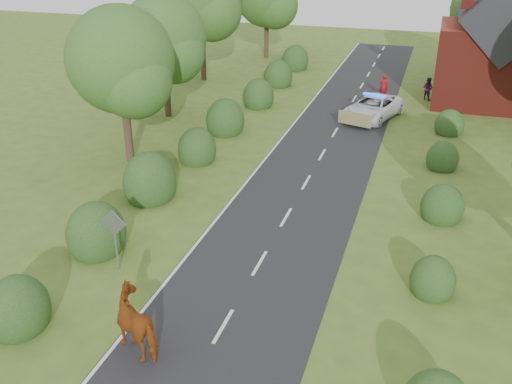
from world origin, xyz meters
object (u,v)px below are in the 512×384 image
(road_sign, at_px, (114,231))
(police_van, at_px, (373,107))
(pedestrian_red, at_px, (383,87))
(pedestrian_purple, at_px, (428,88))
(cow, at_px, (141,325))

(road_sign, relative_size, police_van, 0.42)
(road_sign, xyz_separation_m, pedestrian_red, (6.99, 26.79, -0.75))
(pedestrian_purple, bearing_deg, police_van, 91.16)
(police_van, xyz_separation_m, pedestrian_red, (0.12, 5.16, 0.14))
(police_van, xyz_separation_m, pedestrian_purple, (3.30, 5.84, 0.07))
(cow, xyz_separation_m, pedestrian_red, (4.02, 30.46, 0.07))
(road_sign, height_order, pedestrian_red, road_sign)
(police_van, bearing_deg, road_sign, -90.19)
(road_sign, distance_m, pedestrian_red, 27.70)
(road_sign, relative_size, pedestrian_purple, 1.51)
(road_sign, distance_m, police_van, 22.71)
(cow, xyz_separation_m, police_van, (3.89, 25.30, -0.06))
(pedestrian_red, relative_size, pedestrian_purple, 1.08)
(police_van, bearing_deg, cow, -81.33)
(road_sign, height_order, cow, road_sign)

